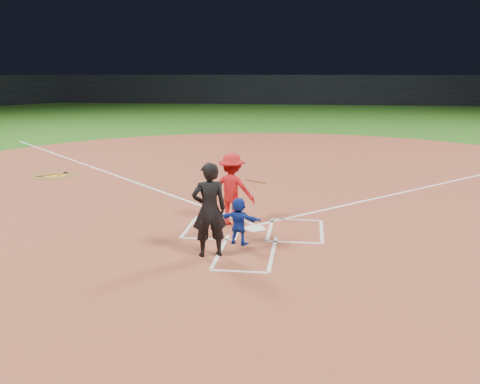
# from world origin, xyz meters

# --- Properties ---
(ground) EXTENTS (120.00, 120.00, 0.00)m
(ground) POSITION_xyz_m (0.00, 0.00, 0.00)
(ground) COLOR #215816
(ground) RESTS_ON ground
(home_plate_dirt) EXTENTS (28.00, 28.00, 0.01)m
(home_plate_dirt) POSITION_xyz_m (0.00, 6.00, 0.01)
(home_plate_dirt) COLOR brown
(home_plate_dirt) RESTS_ON ground
(stadium_wall_far) EXTENTS (80.00, 1.20, 3.20)m
(stadium_wall_far) POSITION_xyz_m (0.00, 48.00, 1.60)
(stadium_wall_far) COLOR black
(stadium_wall_far) RESTS_ON ground
(home_plate) EXTENTS (0.60, 0.60, 0.02)m
(home_plate) POSITION_xyz_m (0.00, 0.00, 0.02)
(home_plate) COLOR white
(home_plate) RESTS_ON home_plate_dirt
(on_deck_circle) EXTENTS (1.70, 1.70, 0.01)m
(on_deck_circle) POSITION_xyz_m (-7.83, 5.67, 0.02)
(on_deck_circle) COLOR brown
(on_deck_circle) RESTS_ON home_plate_dirt
(on_deck_logo) EXTENTS (0.80, 0.80, 0.00)m
(on_deck_logo) POSITION_xyz_m (-7.83, 5.67, 0.02)
(on_deck_logo) COLOR gold
(on_deck_logo) RESTS_ON on_deck_circle
(on_deck_bat_a) EXTENTS (0.20, 0.84, 0.06)m
(on_deck_bat_a) POSITION_xyz_m (-7.68, 5.92, 0.05)
(on_deck_bat_a) COLOR olive
(on_deck_bat_a) RESTS_ON on_deck_circle
(on_deck_bat_b) EXTENTS (0.61, 0.67, 0.06)m
(on_deck_bat_b) POSITION_xyz_m (-8.03, 5.57, 0.05)
(on_deck_bat_b) COLOR brown
(on_deck_bat_b) RESTS_ON on_deck_circle
(bat_weight_donut) EXTENTS (0.19, 0.19, 0.05)m
(bat_weight_donut) POSITION_xyz_m (-7.63, 6.07, 0.05)
(bat_weight_donut) COLOR black
(bat_weight_donut) RESTS_ON on_deck_circle
(catcher) EXTENTS (1.01, 0.59, 1.04)m
(catcher) POSITION_xyz_m (-0.22, -1.17, 0.53)
(catcher) COLOR #1433A8
(catcher) RESTS_ON home_plate_dirt
(umpire) EXTENTS (0.83, 0.69, 1.94)m
(umpire) POSITION_xyz_m (-0.72, -1.98, 0.98)
(umpire) COLOR black
(umpire) RESTS_ON home_plate_dirt
(chalk_markings) EXTENTS (28.35, 17.32, 0.01)m
(chalk_markings) POSITION_xyz_m (0.00, 5.29, 0.01)
(chalk_markings) COLOR white
(chalk_markings) RESTS_ON home_plate_dirt
(batter_at_plate) EXTENTS (1.45, 0.95, 1.76)m
(batter_at_plate) POSITION_xyz_m (-0.59, 0.31, 0.89)
(batter_at_plate) COLOR red
(batter_at_plate) RESTS_ON home_plate_dirt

